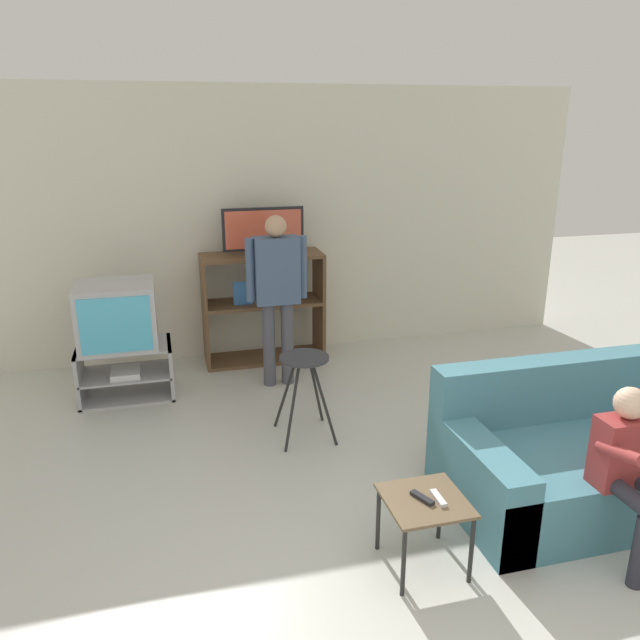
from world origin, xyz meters
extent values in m
cube|color=silver|center=(0.00, 4.15, 1.30)|extent=(6.40, 0.06, 2.60)
cube|color=#A8A8AD|center=(-1.42, 3.32, 0.01)|extent=(0.78, 0.48, 0.02)
cube|color=#A8A8AD|center=(-1.42, 3.32, 0.21)|extent=(0.75, 0.48, 0.02)
cube|color=#A8A8AD|center=(-1.42, 3.32, 0.45)|extent=(0.78, 0.48, 0.02)
cube|color=#A8A8AD|center=(-1.79, 3.32, 0.23)|extent=(0.03, 0.48, 0.46)
cube|color=#A8A8AD|center=(-1.04, 3.32, 0.23)|extent=(0.03, 0.48, 0.46)
cube|color=silver|center=(-1.42, 3.26, 0.24)|extent=(0.24, 0.28, 0.05)
cube|color=#B2B2B7|center=(-1.45, 3.33, 0.73)|extent=(0.63, 0.56, 0.54)
cube|color=#4CB7E0|center=(-1.45, 3.04, 0.73)|extent=(0.55, 0.01, 0.46)
cube|color=brown|center=(-0.69, 3.87, 0.53)|extent=(0.03, 0.43, 1.07)
cube|color=brown|center=(0.43, 3.87, 0.53)|extent=(0.03, 0.43, 1.07)
cube|color=brown|center=(-0.13, 3.87, 0.02)|extent=(1.09, 0.43, 0.03)
cube|color=brown|center=(-0.13, 3.87, 0.59)|extent=(1.09, 0.43, 0.03)
cube|color=brown|center=(-0.13, 3.87, 1.05)|extent=(1.09, 0.43, 0.03)
cube|color=#3870B7|center=(-0.33, 3.81, 0.71)|extent=(0.18, 0.04, 0.22)
cube|color=black|center=(-0.11, 3.85, 1.09)|extent=(0.27, 0.20, 0.04)
cube|color=black|center=(-0.11, 3.85, 1.31)|extent=(0.76, 0.04, 0.40)
cube|color=#D8593F|center=(-0.11, 3.83, 1.31)|extent=(0.71, 0.01, 0.35)
cylinder|color=black|center=(-0.22, 2.12, 0.31)|extent=(0.17, 0.18, 0.63)
cylinder|color=black|center=(0.01, 2.12, 0.31)|extent=(0.17, 0.18, 0.63)
cylinder|color=black|center=(-0.22, 2.36, 0.31)|extent=(0.17, 0.18, 0.63)
cylinder|color=black|center=(0.01, 2.36, 0.31)|extent=(0.17, 0.18, 0.63)
cylinder|color=#333338|center=(-0.10, 2.24, 0.63)|extent=(0.36, 0.36, 0.02)
cube|color=brown|center=(0.17, 0.68, 0.40)|extent=(0.42, 0.42, 0.02)
cylinder|color=black|center=(-0.01, 0.49, 0.20)|extent=(0.02, 0.02, 0.39)
cylinder|color=black|center=(0.36, 0.49, 0.20)|extent=(0.02, 0.02, 0.39)
cylinder|color=black|center=(-0.01, 0.86, 0.20)|extent=(0.02, 0.02, 0.39)
cylinder|color=black|center=(0.36, 0.86, 0.20)|extent=(0.02, 0.02, 0.39)
cube|color=#232328|center=(0.15, 0.68, 0.42)|extent=(0.09, 0.15, 0.02)
cube|color=silver|center=(0.23, 0.66, 0.42)|extent=(0.04, 0.14, 0.02)
cube|color=teal|center=(1.49, 0.98, 0.20)|extent=(1.93, 0.96, 0.40)
cube|color=teal|center=(1.49, 1.36, 0.61)|extent=(1.93, 0.20, 0.41)
cube|color=teal|center=(0.64, 0.98, 0.26)|extent=(0.22, 0.96, 0.52)
cylinder|color=#4C4C56|center=(-0.19, 3.25, 0.38)|extent=(0.11, 0.11, 0.76)
cylinder|color=#4C4C56|center=(-0.02, 3.25, 0.38)|extent=(0.11, 0.11, 0.76)
cube|color=#475B7A|center=(-0.11, 3.25, 1.05)|extent=(0.38, 0.20, 0.57)
cylinder|color=#475B7A|center=(-0.33, 3.25, 1.07)|extent=(0.08, 0.08, 0.54)
cylinder|color=#475B7A|center=(0.12, 3.25, 1.07)|extent=(0.08, 0.08, 0.54)
sphere|color=tan|center=(-0.11, 3.25, 1.43)|extent=(0.18, 0.18, 0.18)
cylinder|color=#2D2D38|center=(1.17, 0.26, 0.20)|extent=(0.08, 0.08, 0.40)
cylinder|color=#2D2D38|center=(1.17, 0.41, 0.45)|extent=(0.09, 0.30, 0.09)
cube|color=#993333|center=(1.24, 0.56, 0.60)|extent=(0.30, 0.17, 0.39)
cylinder|color=#993333|center=(1.11, 0.43, 0.68)|extent=(0.06, 0.31, 0.14)
sphere|color=beige|center=(1.24, 0.56, 0.88)|extent=(0.17, 0.17, 0.17)
camera|label=1|loc=(-1.07, -1.88, 2.29)|focal=35.00mm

